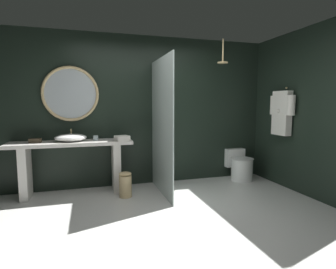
% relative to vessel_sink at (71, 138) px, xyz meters
% --- Properties ---
extents(ground_plane, '(5.76, 5.76, 0.00)m').
position_rel_vessel_sink_xyz_m(ground_plane, '(1.20, -1.60, -0.91)').
color(ground_plane, silver).
extents(back_wall_panel, '(4.80, 0.10, 2.60)m').
position_rel_vessel_sink_xyz_m(back_wall_panel, '(1.20, 0.30, 0.39)').
color(back_wall_panel, black).
rests_on(back_wall_panel, ground_plane).
extents(side_wall_right, '(0.10, 2.47, 2.60)m').
position_rel_vessel_sink_xyz_m(side_wall_right, '(3.55, -0.84, 0.39)').
color(side_wall_right, black).
rests_on(side_wall_right, ground_plane).
extents(vanity_counter, '(1.86, 0.49, 0.85)m').
position_rel_vessel_sink_xyz_m(vanity_counter, '(0.01, -0.02, -0.34)').
color(vanity_counter, silver).
rests_on(vanity_counter, ground_plane).
extents(vessel_sink, '(0.49, 0.40, 0.18)m').
position_rel_vessel_sink_xyz_m(vessel_sink, '(0.00, 0.00, 0.00)').
color(vessel_sink, white).
rests_on(vessel_sink, vanity_counter).
extents(tumbler_cup, '(0.08, 0.08, 0.08)m').
position_rel_vessel_sink_xyz_m(tumbler_cup, '(0.38, 0.01, -0.02)').
color(tumbler_cup, silver).
rests_on(tumbler_cup, vanity_counter).
extents(tissue_box, '(0.17, 0.11, 0.06)m').
position_rel_vessel_sink_xyz_m(tissue_box, '(-0.51, -0.00, -0.03)').
color(tissue_box, '#3D3323').
rests_on(tissue_box, vanity_counter).
extents(round_wall_mirror, '(0.89, 0.05, 0.89)m').
position_rel_vessel_sink_xyz_m(round_wall_mirror, '(0.01, 0.21, 0.69)').
color(round_wall_mirror, '#D6B77F').
extents(shower_glass_panel, '(0.02, 1.23, 2.14)m').
position_rel_vessel_sink_xyz_m(shower_glass_panel, '(1.38, -0.36, 0.16)').
color(shower_glass_panel, silver).
rests_on(shower_glass_panel, ground_plane).
extents(rain_shower_head, '(0.17, 0.17, 0.40)m').
position_rel_vessel_sink_xyz_m(rain_shower_head, '(2.46, -0.27, 1.26)').
color(rain_shower_head, '#D6B77F').
extents(hanging_bathrobe, '(0.20, 0.55, 0.81)m').
position_rel_vessel_sink_xyz_m(hanging_bathrobe, '(3.41, -0.61, 0.40)').
color(hanging_bathrobe, '#D6B77F').
extents(toilet, '(0.42, 0.57, 0.56)m').
position_rel_vessel_sink_xyz_m(toilet, '(3.01, -0.01, -0.65)').
color(toilet, white).
rests_on(toilet, ground_plane).
extents(waste_bin, '(0.19, 0.19, 0.39)m').
position_rel_vessel_sink_xyz_m(waste_bin, '(0.79, -0.38, -0.71)').
color(waste_bin, '#D6B77F').
rests_on(waste_bin, ground_plane).
extents(folded_hand_towel, '(0.25, 0.23, 0.08)m').
position_rel_vessel_sink_xyz_m(folded_hand_towel, '(0.78, -0.16, -0.02)').
color(folded_hand_towel, silver).
rests_on(folded_hand_towel, vanity_counter).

